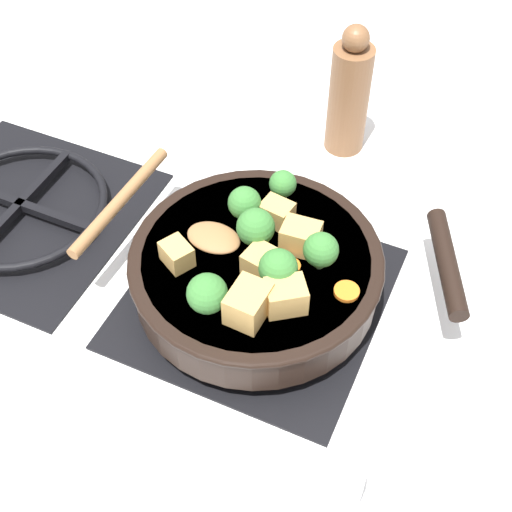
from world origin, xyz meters
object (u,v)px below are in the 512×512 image
(skillet_pan, at_px, (258,269))
(pepper_mill, at_px, (352,96))
(wooden_spoon, at_px, (163,217))
(salt_shaker, at_px, (345,486))

(skillet_pan, xyz_separation_m, pepper_mill, (0.33, -0.00, 0.04))
(wooden_spoon, height_order, pepper_mill, pepper_mill)
(skillet_pan, distance_m, salt_shaker, 0.28)
(pepper_mill, relative_size, salt_shaker, 2.37)
(pepper_mill, bearing_deg, wooden_spoon, 157.68)
(skillet_pan, xyz_separation_m, wooden_spoon, (0.00, 0.13, 0.03))
(skillet_pan, height_order, salt_shaker, salt_shaker)
(skillet_pan, distance_m, pepper_mill, 0.33)
(wooden_spoon, distance_m, pepper_mill, 0.35)
(salt_shaker, bearing_deg, pepper_mill, 19.09)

